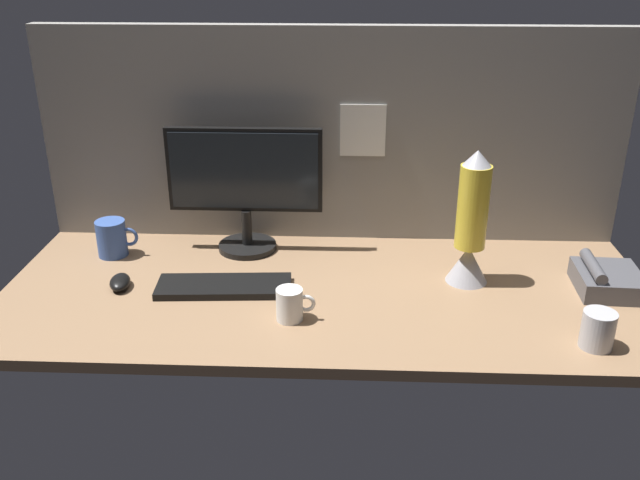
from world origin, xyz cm
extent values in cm
cube|color=#8C6B4C|center=(0.00, 0.00, -1.50)|extent=(180.00, 80.00, 3.00)
cube|color=gray|center=(0.00, 37.50, 33.21)|extent=(180.00, 5.00, 66.42)
cube|color=white|center=(9.67, 34.70, 35.72)|extent=(13.91, 0.40, 15.98)
cylinder|color=black|center=(-25.71, 24.50, 0.90)|extent=(18.00, 18.00, 1.80)
cylinder|color=black|center=(-25.71, 24.50, 7.30)|extent=(3.20, 3.20, 11.00)
cube|color=black|center=(-25.71, 25.50, 25.66)|extent=(46.85, 2.40, 25.73)
cube|color=black|center=(-25.71, 24.10, 25.66)|extent=(44.45, 0.60, 23.33)
cube|color=black|center=(-28.36, -3.04, 1.00)|extent=(37.75, 15.30, 2.00)
ellipsoid|color=black|center=(-57.51, -3.06, 1.70)|extent=(7.32, 10.49, 3.40)
cylinder|color=#38569E|center=(-66.30, 18.12, 5.63)|extent=(8.93, 8.93, 11.26)
torus|color=#38569E|center=(-61.04, 18.12, 6.19)|extent=(5.95, 1.00, 5.95)
cylinder|color=#B2B2B7|center=(65.15, -27.88, 4.63)|extent=(7.87, 7.87, 9.27)
cylinder|color=white|center=(-8.80, -18.34, 4.29)|extent=(6.85, 6.85, 8.58)
torus|color=white|center=(-4.57, -18.34, 4.72)|extent=(4.77, 1.00, 4.77)
cone|color=#A5A5AD|center=(39.52, 5.52, 5.34)|extent=(11.74, 11.74, 10.68)
cylinder|color=gold|center=(39.52, 5.52, 22.42)|extent=(8.54, 8.54, 23.49)
cone|color=#A5A5AD|center=(39.52, 5.52, 36.30)|extent=(7.69, 7.69, 4.27)
cube|color=#4C4C51|center=(77.66, 1.56, 2.80)|extent=(17.90, 19.80, 5.60)
cylinder|color=#4C4C51|center=(72.98, 1.56, 7.20)|extent=(4.02, 17.23, 3.20)
camera|label=1|loc=(5.73, -170.57, 89.34)|focal=38.57mm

